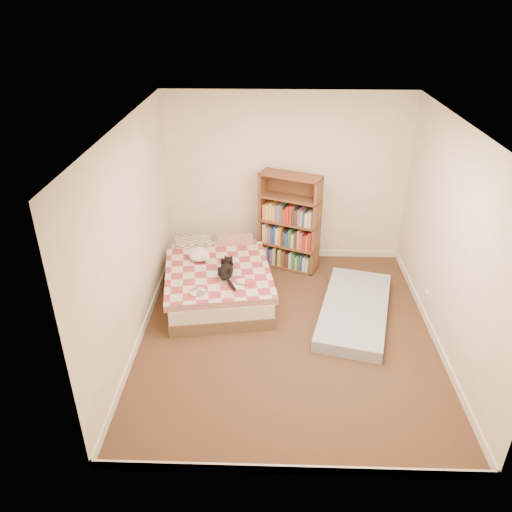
{
  "coord_description": "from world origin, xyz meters",
  "views": [
    {
      "loc": [
        -0.22,
        -4.89,
        3.69
      ],
      "look_at": [
        -0.38,
        0.3,
        0.89
      ],
      "focal_mm": 35.0,
      "sensor_mm": 36.0,
      "label": 1
    }
  ],
  "objects_px": {
    "bookshelf": "(289,233)",
    "floor_mattress": "(355,310)",
    "white_dog": "(200,255)",
    "bed": "(218,278)",
    "black_cat": "(226,269)"
  },
  "relations": [
    {
      "from": "floor_mattress",
      "to": "black_cat",
      "type": "xyz_separation_m",
      "value": [
        -1.64,
        0.23,
        0.43
      ]
    },
    {
      "from": "black_cat",
      "to": "white_dog",
      "type": "bearing_deg",
      "value": 139.03
    },
    {
      "from": "bookshelf",
      "to": "floor_mattress",
      "type": "relative_size",
      "value": 0.82
    },
    {
      "from": "bed",
      "to": "floor_mattress",
      "type": "xyz_separation_m",
      "value": [
        1.78,
        -0.49,
        -0.14
      ]
    },
    {
      "from": "bed",
      "to": "white_dog",
      "type": "distance_m",
      "value": 0.4
    },
    {
      "from": "floor_mattress",
      "to": "white_dog",
      "type": "distance_m",
      "value": 2.17
    },
    {
      "from": "white_dog",
      "to": "floor_mattress",
      "type": "bearing_deg",
      "value": -19.78
    },
    {
      "from": "floor_mattress",
      "to": "bookshelf",
      "type": "bearing_deg",
      "value": 136.78
    },
    {
      "from": "floor_mattress",
      "to": "white_dog",
      "type": "xyz_separation_m",
      "value": [
        -2.03,
        0.6,
        0.44
      ]
    },
    {
      "from": "bookshelf",
      "to": "floor_mattress",
      "type": "distance_m",
      "value": 1.58
    },
    {
      "from": "bookshelf",
      "to": "white_dog",
      "type": "height_order",
      "value": "bookshelf"
    },
    {
      "from": "white_dog",
      "to": "bed",
      "type": "bearing_deg",
      "value": -27.03
    },
    {
      "from": "bookshelf",
      "to": "floor_mattress",
      "type": "bearing_deg",
      "value": -34.17
    },
    {
      "from": "bed",
      "to": "bookshelf",
      "type": "relative_size",
      "value": 1.41
    },
    {
      "from": "floor_mattress",
      "to": "black_cat",
      "type": "height_order",
      "value": "black_cat"
    }
  ]
}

